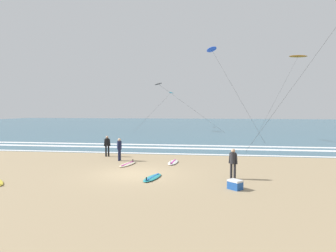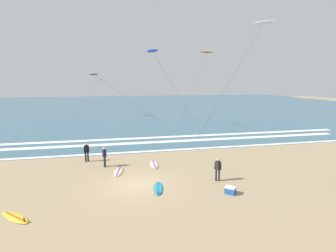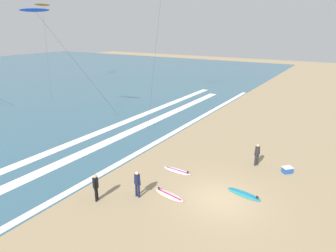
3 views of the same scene
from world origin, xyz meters
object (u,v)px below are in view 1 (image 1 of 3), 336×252
(kite_black_high_left, at_px, (158,84))
(kite_blue_far_left, at_px, (212,50))
(surfboard_left_pile, at_px, (152,178))
(kite_orange_high_right, at_px, (298,57))
(kite_cyan_mid_center, at_px, (171,93))
(cooler_box, at_px, (235,185))
(surfer_mid_group, at_px, (119,147))
(surfboard_near_water, at_px, (173,162))
(surfer_background_far, at_px, (107,144))
(surfer_foreground_main, at_px, (233,161))
(surfboard_right_spare, at_px, (128,164))

(kite_black_high_left, bearing_deg, kite_blue_far_left, -55.97)
(kite_blue_far_left, bearing_deg, surfboard_left_pile, -98.03)
(kite_orange_high_right, bearing_deg, surfboard_left_pile, -113.87)
(kite_cyan_mid_center, bearing_deg, kite_orange_high_right, -11.49)
(surfboard_left_pile, xyz_separation_m, cooler_box, (4.17, -1.59, 0.18))
(surfboard_left_pile, xyz_separation_m, kite_orange_high_right, (17.63, 39.85, 12.56))
(surfer_mid_group, relative_size, surfboard_near_water, 0.75)
(kite_orange_high_right, xyz_separation_m, kite_cyan_mid_center, (-22.66, 4.61, -5.75))
(surfboard_left_pile, relative_size, kite_orange_high_right, 0.17)
(surfer_mid_group, relative_size, surfboard_left_pile, 0.74)
(surfer_mid_group, relative_size, kite_black_high_left, 0.13)
(surfboard_near_water, xyz_separation_m, kite_blue_far_left, (2.51, 16.58, 10.62))
(kite_black_high_left, bearing_deg, surfer_mid_group, -85.44)
(cooler_box, bearing_deg, kite_orange_high_right, 72.01)
(surfer_background_far, relative_size, surfer_foreground_main, 1.00)
(kite_black_high_left, relative_size, cooler_box, 16.01)
(surfboard_near_water, xyz_separation_m, cooler_box, (3.68, -6.33, 0.18))
(kite_cyan_mid_center, xyz_separation_m, cooler_box, (9.20, -46.05, -6.63))
(kite_blue_far_left, height_order, cooler_box, kite_blue_far_left)
(surfer_mid_group, bearing_deg, surfboard_right_spare, -55.73)
(kite_black_high_left, bearing_deg, kite_cyan_mid_center, 86.17)
(kite_orange_high_right, bearing_deg, surfboard_near_water, -116.01)
(surfer_background_far, relative_size, cooler_box, 2.12)
(surfer_foreground_main, xyz_separation_m, kite_orange_high_right, (13.42, 39.36, 11.65))
(kite_black_high_left, bearing_deg, kite_orange_high_right, 13.52)
(surfer_foreground_main, relative_size, surfboard_left_pile, 0.74)
(kite_orange_high_right, bearing_deg, cooler_box, -107.99)
(surfboard_left_pile, height_order, kite_cyan_mid_center, kite_cyan_mid_center)
(surfboard_right_spare, bearing_deg, kite_blue_far_left, 73.08)
(surfer_foreground_main, distance_m, surfer_mid_group, 8.90)
(surfer_mid_group, height_order, kite_orange_high_right, kite_orange_high_right)
(surfer_background_far, height_order, kite_blue_far_left, kite_blue_far_left)
(surfer_background_far, bearing_deg, surfer_foreground_main, -34.83)
(surfer_background_far, distance_m, kite_black_high_left, 28.25)
(surfer_foreground_main, xyz_separation_m, cooler_box, (-0.04, -2.08, -0.74))
(surfer_background_far, bearing_deg, kite_blue_far_left, 61.38)
(surfer_background_far, relative_size, surfboard_right_spare, 0.74)
(kite_black_high_left, distance_m, cooler_box, 37.92)
(surfer_background_far, xyz_separation_m, kite_orange_high_right, (22.53, 33.02, 11.65))
(surfer_foreground_main, relative_size, surfboard_near_water, 0.75)
(surfer_mid_group, distance_m, surfboard_left_pile, 6.20)
(kite_cyan_mid_center, bearing_deg, surfboard_left_pile, -83.55)
(surfer_mid_group, relative_size, kite_blue_far_left, 0.15)
(kite_blue_far_left, bearing_deg, surfer_mid_group, -111.54)
(surfer_mid_group, height_order, surfboard_left_pile, surfer_mid_group)
(surfer_background_far, distance_m, kite_cyan_mid_center, 38.09)
(surfboard_left_pile, xyz_separation_m, surfboard_right_spare, (-2.38, 3.62, 0.00))
(surfer_background_far, bearing_deg, cooler_box, -42.86)
(surfer_background_far, height_order, surfboard_near_water, surfer_background_far)
(surfer_mid_group, distance_m, kite_blue_far_left, 19.95)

